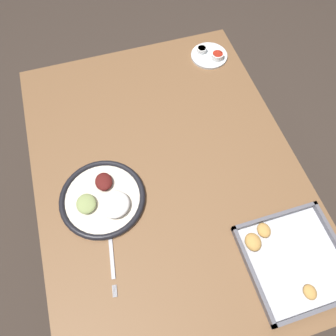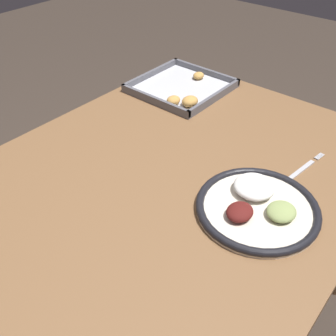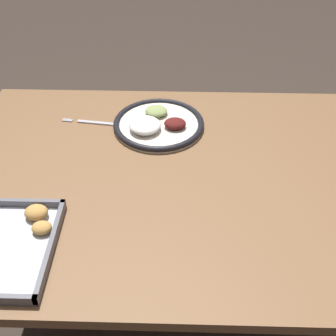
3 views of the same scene
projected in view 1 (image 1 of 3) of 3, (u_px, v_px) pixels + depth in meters
ground_plane at (167, 232)px, 1.85m from camera, size 8.00×8.00×0.00m
dining_table at (167, 180)px, 1.28m from camera, size 1.28×0.95×0.75m
dinner_plate at (103, 199)px, 1.12m from camera, size 0.30×0.30×0.05m
fork at (112, 257)px, 1.04m from camera, size 0.22×0.04×0.00m
saucer_plate at (210, 55)px, 1.46m from camera, size 0.16×0.16×0.03m
baking_tray at (291, 259)px, 1.03m from camera, size 0.31×0.31×0.04m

